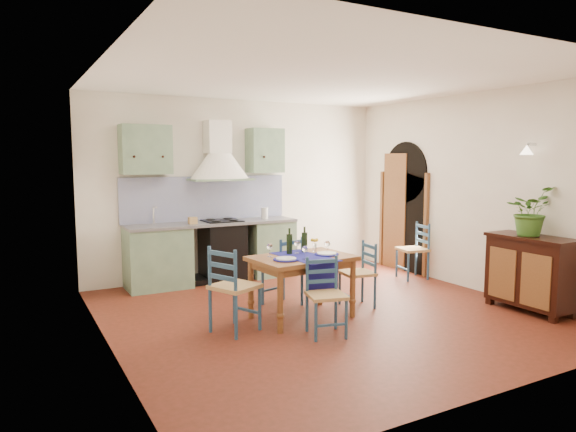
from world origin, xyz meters
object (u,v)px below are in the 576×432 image
at_px(chair_near, 325,295).
at_px(sideboard, 531,270).
at_px(potted_plant, 530,211).
at_px(dining_table, 303,263).

height_order(chair_near, sideboard, sideboard).
bearing_deg(chair_near, sideboard, -10.57).
relative_size(chair_near, potted_plant, 1.36).
height_order(dining_table, potted_plant, potted_plant).
relative_size(chair_near, sideboard, 0.78).
xyz_separation_m(dining_table, chair_near, (-0.08, -0.62, -0.23)).
bearing_deg(sideboard, dining_table, 156.55).
relative_size(dining_table, potted_plant, 2.01).
bearing_deg(chair_near, potted_plant, -9.64).
distance_m(dining_table, chair_near, 0.67).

